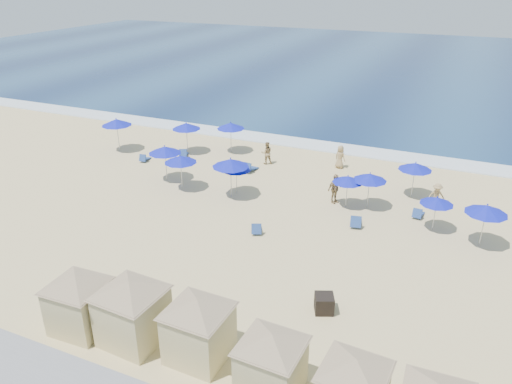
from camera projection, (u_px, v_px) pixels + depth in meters
ground at (247, 234)px, 26.99m from camera, size 160.00×160.00×0.00m
ocean at (405, 66)px, 72.78m from camera, size 160.00×80.00×0.06m
surf_line at (328, 147)px, 39.88m from camera, size 160.00×2.50×0.08m
trash_bin at (324, 304)px, 20.76m from camera, size 1.01×1.01×0.77m
cabana_0 at (78, 295)px, 19.35m from camera, size 4.36×4.36×2.74m
cabana_1 at (131, 303)px, 18.66m from camera, size 4.71×4.71×2.96m
cabana_2 at (198, 321)px, 17.86m from camera, size 4.49×4.49×2.82m
cabana_3 at (271, 355)px, 16.39m from camera, size 4.24×4.24×2.66m
cabana_4 at (354, 381)px, 15.40m from camera, size 4.17×4.17×2.62m
umbrella_0 at (116, 122)px, 38.32m from camera, size 2.32×2.32×2.64m
umbrella_1 at (165, 150)px, 32.94m from camera, size 2.18×2.18×2.48m
umbrella_2 at (186, 126)px, 37.91m from camera, size 2.17×2.17×2.47m
umbrella_3 at (180, 159)px, 31.60m from camera, size 2.09×2.09×2.38m
umbrella_4 at (231, 126)px, 38.06m from camera, size 2.15×2.15×2.44m
umbrella_5 at (236, 167)px, 31.05m from camera, size 1.80×1.80×2.05m
umbrella_6 at (231, 163)px, 30.43m from camera, size 2.30×2.30×2.62m
umbrella_7 at (348, 179)px, 29.29m from camera, size 1.82×1.82×2.07m
umbrella_8 at (370, 177)px, 29.13m from camera, size 2.00×2.00×2.28m
umbrella_9 at (415, 166)px, 30.54m from camera, size 2.06×2.06×2.34m
umbrella_10 at (437, 201)px, 26.66m from camera, size 1.79×1.79×2.04m
umbrella_11 at (487, 209)px, 24.98m from camera, size 2.12×2.12×2.41m
beach_chair_0 at (144, 158)px, 37.00m from camera, size 0.70×1.21×0.62m
beach_chair_1 at (183, 154)px, 37.87m from camera, size 1.04×1.39×0.70m
beach_chair_2 at (249, 168)px, 35.10m from camera, size 0.78×1.45×0.77m
beach_chair_3 at (256, 229)px, 27.04m from camera, size 0.99×1.32×0.66m
beach_chair_4 at (356, 222)px, 27.73m from camera, size 0.85×1.44×0.74m
beach_chair_5 at (418, 213)px, 28.71m from camera, size 0.63×1.21×0.64m
beachgoer_0 at (267, 153)px, 36.26m from camera, size 1.02×0.97×1.67m
beachgoer_1 at (335, 189)px, 30.21m from camera, size 0.93×1.17×1.85m
beachgoer_2 at (436, 196)px, 29.52m from camera, size 1.16×0.87×1.59m
beachgoer_3 at (340, 157)px, 35.51m from camera, size 0.96×0.81×1.67m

